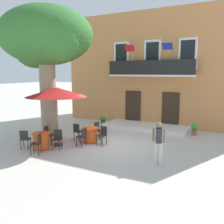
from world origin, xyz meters
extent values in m
plane|color=beige|center=(0.00, 0.00, 0.00)|extent=(120.00, 120.00, 0.00)
cube|color=#CC844C|center=(0.52, 7.00, 3.75)|extent=(13.00, 4.00, 7.50)
cube|color=#332319|center=(-0.78, 4.97, 1.15)|extent=(1.10, 0.08, 2.30)
cube|color=#332319|center=(1.82, 4.97, 1.15)|extent=(1.10, 0.08, 2.30)
cube|color=silver|center=(-1.68, 4.96, 4.65)|extent=(1.10, 0.08, 1.90)
cube|color=black|center=(-1.68, 4.93, 4.65)|extent=(0.84, 0.04, 1.60)
cube|color=silver|center=(0.52, 4.96, 4.65)|extent=(1.10, 0.08, 1.90)
cube|color=black|center=(0.52, 4.93, 4.65)|extent=(0.84, 0.04, 1.60)
cube|color=silver|center=(2.72, 4.96, 4.65)|extent=(1.10, 0.08, 1.90)
cube|color=black|center=(2.72, 4.93, 4.65)|extent=(0.84, 0.04, 1.60)
cube|color=silver|center=(0.52, 4.67, 3.34)|extent=(5.60, 0.65, 0.12)
cube|color=black|center=(0.52, 4.38, 3.85)|extent=(5.60, 0.06, 0.90)
cylinder|color=#B2B2B7|center=(-0.68, 4.50, 4.75)|extent=(0.04, 0.95, 1.33)
cube|color=red|center=(-0.68, 4.05, 5.05)|extent=(0.60, 0.29, 0.38)
cylinder|color=#B2B2B7|center=(1.72, 4.50, 4.75)|extent=(0.04, 0.95, 1.33)
cube|color=#192D9E|center=(1.72, 4.05, 5.05)|extent=(0.60, 0.29, 0.38)
cylinder|color=#995638|center=(-1.78, 4.70, 3.55)|extent=(0.27, 0.27, 0.30)
ellipsoid|color=#38843D|center=(-1.78, 4.70, 3.89)|extent=(0.35, 0.35, 0.39)
cylinder|color=slate|center=(0.52, 4.70, 3.54)|extent=(0.32, 0.32, 0.28)
ellipsoid|color=#38843D|center=(0.52, 4.70, 3.93)|extent=(0.42, 0.42, 0.49)
cylinder|color=slate|center=(2.82, 4.70, 3.53)|extent=(0.31, 0.31, 0.25)
ellipsoid|color=#38843D|center=(2.82, 4.70, 3.90)|extent=(0.40, 0.40, 0.49)
cube|color=silver|center=(0.52, 3.94, 0.12)|extent=(5.29, 2.12, 0.25)
cylinder|color=gray|center=(-3.17, -0.76, 2.01)|extent=(0.82, 0.82, 4.01)
ellipsoid|color=#33702D|center=(-3.17, -0.76, 5.35)|extent=(4.86, 4.38, 2.92)
sphere|color=#33702D|center=(-4.50, -0.15, 4.99)|extent=(2.43, 2.43, 2.43)
sphere|color=#33702D|center=(-1.95, -1.25, 5.11)|extent=(2.19, 2.19, 2.19)
cylinder|color=#EA561E|center=(-2.43, -2.14, 0.37)|extent=(0.74, 0.74, 0.68)
cylinder|color=#EA561E|center=(-2.43, -2.14, 0.74)|extent=(0.86, 0.86, 0.04)
cylinder|color=#2D2823|center=(-2.43, -2.14, 0.01)|extent=(0.44, 0.44, 0.03)
cylinder|color=#2D2823|center=(-2.20, -3.05, 0.23)|extent=(0.04, 0.04, 0.45)
cylinder|color=#2D2823|center=(-2.34, -2.74, 0.23)|extent=(0.04, 0.04, 0.45)
cylinder|color=#2D2823|center=(-1.89, -2.90, 0.23)|extent=(0.04, 0.04, 0.45)
cylinder|color=#2D2823|center=(-2.03, -2.60, 0.23)|extent=(0.04, 0.04, 0.45)
cube|color=#2D2823|center=(-2.12, -2.82, 0.47)|extent=(0.53, 0.53, 0.04)
cube|color=#2D2823|center=(-1.95, -2.75, 0.70)|extent=(0.20, 0.36, 0.42)
cylinder|color=#2D2823|center=(-1.51, -1.99, 0.23)|extent=(0.04, 0.04, 0.45)
cylinder|color=#2D2823|center=(-1.83, -2.10, 0.23)|extent=(0.04, 0.04, 0.45)
cylinder|color=#2D2823|center=(-1.62, -1.67, 0.23)|extent=(0.04, 0.04, 0.45)
cylinder|color=#2D2823|center=(-1.94, -1.78, 0.23)|extent=(0.04, 0.04, 0.45)
cube|color=#2D2823|center=(-1.73, -1.89, 0.47)|extent=(0.51, 0.51, 0.04)
cube|color=#2D2823|center=(-1.79, -1.72, 0.70)|extent=(0.37, 0.17, 0.42)
cylinder|color=#2D2823|center=(-2.46, -1.21, 0.23)|extent=(0.04, 0.04, 0.45)
cylinder|color=#2D2823|center=(-2.39, -1.54, 0.23)|extent=(0.04, 0.04, 0.45)
cylinder|color=#2D2823|center=(-2.79, -1.28, 0.23)|extent=(0.04, 0.04, 0.45)
cylinder|color=#2D2823|center=(-2.72, -1.61, 0.23)|extent=(0.04, 0.04, 0.45)
cube|color=#2D2823|center=(-2.59, -1.41, 0.47)|extent=(0.48, 0.48, 0.04)
cube|color=#2D2823|center=(-2.77, -1.45, 0.70)|extent=(0.12, 0.38, 0.42)
cylinder|color=#2D2823|center=(-3.33, -2.39, 0.23)|extent=(0.04, 0.04, 0.45)
cylinder|color=#2D2823|center=(-3.03, -2.24, 0.23)|extent=(0.04, 0.04, 0.45)
cylinder|color=#2D2823|center=(-3.19, -2.69, 0.23)|extent=(0.04, 0.04, 0.45)
cylinder|color=#2D2823|center=(-2.88, -2.55, 0.23)|extent=(0.04, 0.04, 0.45)
cube|color=#2D2823|center=(-3.11, -2.47, 0.47)|extent=(0.53, 0.53, 0.04)
cube|color=#2D2823|center=(-3.03, -2.63, 0.70)|extent=(0.36, 0.20, 0.42)
cylinder|color=#EA561E|center=(-1.00, -0.18, 0.37)|extent=(0.74, 0.74, 0.68)
cylinder|color=#EA561E|center=(-1.00, -0.18, 0.74)|extent=(0.86, 0.86, 0.04)
cylinder|color=#2D2823|center=(-1.00, -0.18, 0.01)|extent=(0.44, 0.44, 0.03)
cylinder|color=#2D2823|center=(-1.91, 0.04, 0.23)|extent=(0.04, 0.04, 0.45)
cylinder|color=#2D2823|center=(-1.57, 0.02, 0.23)|extent=(0.04, 0.04, 0.45)
cylinder|color=#2D2823|center=(-1.93, -0.30, 0.23)|extent=(0.04, 0.04, 0.45)
cylinder|color=#2D2823|center=(-1.59, -0.32, 0.23)|extent=(0.04, 0.04, 0.45)
cube|color=#2D2823|center=(-1.75, -0.14, 0.47)|extent=(0.42, 0.42, 0.04)
cube|color=#2D2823|center=(-1.76, -0.32, 0.70)|extent=(0.38, 0.06, 0.42)
cylinder|color=#2D2823|center=(-1.21, -1.09, 0.23)|extent=(0.04, 0.04, 0.45)
cylinder|color=#2D2823|center=(-1.19, -0.76, 0.23)|extent=(0.04, 0.04, 0.45)
cylinder|color=#2D2823|center=(-0.87, -1.11, 0.23)|extent=(0.04, 0.04, 0.45)
cylinder|color=#2D2823|center=(-0.85, -0.77, 0.23)|extent=(0.04, 0.04, 0.45)
cube|color=#2D2823|center=(-1.03, -0.93, 0.47)|extent=(0.42, 0.42, 0.04)
cube|color=#2D2823|center=(-0.85, -0.94, 0.70)|extent=(0.06, 0.38, 0.42)
cylinder|color=#2D2823|center=(-0.11, -0.49, 0.23)|extent=(0.04, 0.04, 0.45)
cylinder|color=#2D2823|center=(-0.45, -0.44, 0.23)|extent=(0.04, 0.04, 0.45)
cylinder|color=#2D2823|center=(-0.06, -0.16, 0.23)|extent=(0.04, 0.04, 0.45)
cylinder|color=#2D2823|center=(-0.40, -0.10, 0.23)|extent=(0.04, 0.04, 0.45)
cube|color=#2D2823|center=(-0.26, -0.30, 0.47)|extent=(0.46, 0.46, 0.04)
cube|color=#2D2823|center=(-0.23, -0.12, 0.70)|extent=(0.38, 0.10, 0.42)
cylinder|color=#2D2823|center=(-0.70, 0.70, 0.23)|extent=(0.04, 0.04, 0.45)
cylinder|color=#2D2823|center=(-0.75, 0.37, 0.23)|extent=(0.04, 0.04, 0.45)
cylinder|color=#2D2823|center=(-1.04, 0.75, 0.23)|extent=(0.04, 0.04, 0.45)
cylinder|color=#2D2823|center=(-1.08, 0.42, 0.23)|extent=(0.04, 0.04, 0.45)
cube|color=#2D2823|center=(-0.89, 0.56, 0.47)|extent=(0.45, 0.45, 0.04)
cube|color=#2D2823|center=(-1.07, 0.58, 0.70)|extent=(0.09, 0.38, 0.42)
cylinder|color=#997A56|center=(-2.10, -1.36, 1.27)|extent=(0.06, 0.06, 2.55)
cylinder|color=#333333|center=(-2.10, -1.36, 0.04)|extent=(0.44, 0.44, 0.08)
cone|color=#B21E1E|center=(-2.10, -1.36, 2.62)|extent=(2.90, 2.90, 0.45)
cylinder|color=#47423D|center=(-2.48, 3.74, 0.14)|extent=(0.32, 0.32, 0.29)
ellipsoid|color=#2D7533|center=(-2.48, 3.74, 0.43)|extent=(0.42, 0.42, 0.28)
cylinder|color=#995638|center=(3.51, 3.77, 0.15)|extent=(0.27, 0.27, 0.31)
ellipsoid|color=#38843D|center=(3.51, 3.77, 0.50)|extent=(0.36, 0.36, 0.39)
cylinder|color=silver|center=(2.88, -1.48, 0.44)|extent=(0.14, 0.14, 0.89)
cylinder|color=silver|center=(3.06, -1.48, 0.44)|extent=(0.14, 0.14, 0.89)
cube|color=#2D2D33|center=(2.97, -1.48, 1.17)|extent=(0.31, 0.39, 0.56)
sphere|color=#9E7051|center=(2.97, -1.48, 1.57)|extent=(0.22, 0.22, 0.22)
cylinder|color=#9E7051|center=(2.75, -1.48, 1.17)|extent=(0.09, 0.09, 0.52)
cylinder|color=#9E7051|center=(3.19, -1.48, 1.17)|extent=(0.09, 0.09, 0.52)
camera|label=1|loc=(5.48, -10.20, 3.55)|focal=38.36mm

